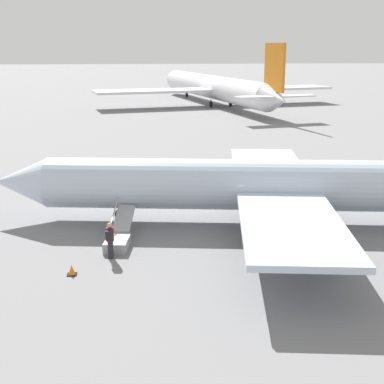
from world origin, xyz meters
TOP-DOWN VIEW (x-y plane):
  - ground_plane at (0.00, 0.00)m, footprint 600.00×600.00m
  - airplane_main at (-0.97, 0.15)m, footprint 30.19×22.86m
  - airplane_taxiing_distant at (-6.90, -63.51)m, footprint 41.33×53.02m
  - boarding_stairs at (7.53, 2.83)m, footprint 1.60×4.13m
  - passenger at (7.87, 4.51)m, footprint 0.37×0.56m
  - traffic_cone_near_stairs at (9.46, 6.24)m, footprint 0.41×0.41m

SIDE VIEW (x-z plane):
  - ground_plane at x=0.00m, z-range 0.00..0.00m
  - traffic_cone_near_stairs at x=9.46m, z-range -0.02..0.43m
  - boarding_stairs at x=7.53m, z-range -0.51..1.28m
  - passenger at x=7.87m, z-range 0.13..1.87m
  - airplane_main at x=-0.97m, z-range -1.48..5.92m
  - airplane_taxiing_distant at x=-6.90m, z-range -2.05..8.06m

